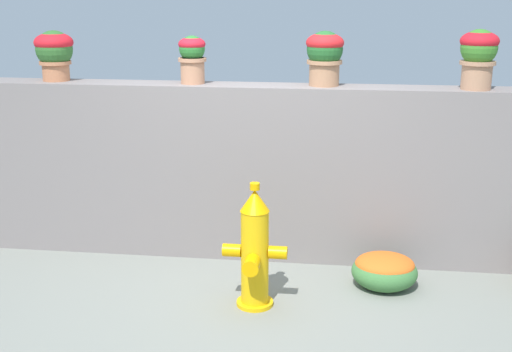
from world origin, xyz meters
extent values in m
plane|color=gray|center=(0.00, 0.00, 0.00)|extent=(24.00, 24.00, 0.00)
cube|color=gray|center=(0.00, 1.12, 0.76)|extent=(6.65, 0.36, 1.52)
cylinder|color=#BC754E|center=(-1.76, 1.16, 1.61)|extent=(0.23, 0.23, 0.17)
cylinder|color=#BC754E|center=(-1.76, 1.16, 1.68)|extent=(0.27, 0.27, 0.03)
sphere|color=#30642A|center=(-1.76, 1.16, 1.80)|extent=(0.32, 0.32, 0.32)
ellipsoid|color=red|center=(-1.76, 1.16, 1.85)|extent=(0.34, 0.34, 0.18)
cylinder|color=tan|center=(-0.53, 1.13, 1.63)|extent=(0.20, 0.20, 0.22)
cylinder|color=tan|center=(-0.53, 1.13, 1.73)|extent=(0.24, 0.24, 0.03)
sphere|color=#2B712D|center=(-0.53, 1.13, 1.82)|extent=(0.22, 0.22, 0.22)
ellipsoid|color=red|center=(-0.53, 1.13, 1.85)|extent=(0.23, 0.23, 0.12)
cylinder|color=#AF7C58|center=(0.58, 1.15, 1.63)|extent=(0.25, 0.25, 0.21)
cylinder|color=#AF7C58|center=(0.58, 1.15, 1.72)|extent=(0.29, 0.29, 0.03)
sphere|color=#235D28|center=(0.58, 1.15, 1.82)|extent=(0.30, 0.30, 0.30)
ellipsoid|color=red|center=(0.58, 1.15, 1.88)|extent=(0.31, 0.31, 0.16)
cylinder|color=tan|center=(1.80, 1.09, 1.64)|extent=(0.24, 0.24, 0.23)
cylinder|color=tan|center=(1.80, 1.09, 1.74)|extent=(0.28, 0.28, 0.03)
sphere|color=#3C7C29|center=(1.80, 1.09, 1.86)|extent=(0.29, 0.29, 0.29)
ellipsoid|color=red|center=(1.80, 1.09, 1.91)|extent=(0.30, 0.30, 0.16)
cylinder|color=#EEB40E|center=(0.14, 0.11, 0.01)|extent=(0.28, 0.28, 0.03)
cylinder|color=#EEB40E|center=(0.14, 0.11, 0.37)|extent=(0.21, 0.21, 0.75)
cone|color=#EDA605|center=(0.14, 0.11, 0.83)|extent=(0.22, 0.22, 0.16)
cylinder|color=#EDA605|center=(0.14, 0.11, 0.93)|extent=(0.07, 0.07, 0.05)
cylinder|color=#EDA605|center=(-0.03, 0.11, 0.43)|extent=(0.14, 0.10, 0.10)
cylinder|color=#EDA605|center=(0.31, 0.11, 0.43)|extent=(0.14, 0.10, 0.10)
cylinder|color=#EDA605|center=(0.14, -0.06, 0.40)|extent=(0.12, 0.15, 0.12)
ellipsoid|color=#40793D|center=(1.12, 0.55, 0.13)|extent=(0.52, 0.47, 0.29)
ellipsoid|color=orange|center=(1.12, 0.55, 0.20)|extent=(0.47, 0.42, 0.16)
camera|label=1|loc=(0.74, -4.46, 2.32)|focal=46.96mm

